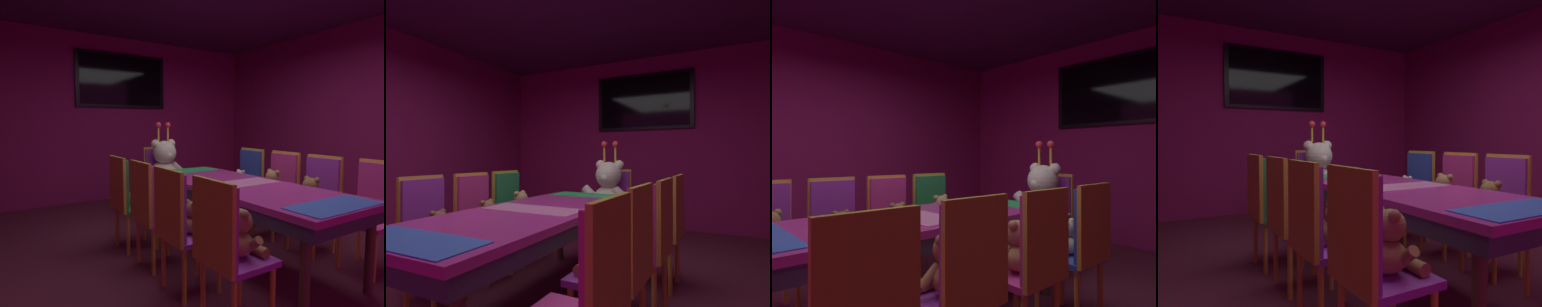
% 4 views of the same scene
% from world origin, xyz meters
% --- Properties ---
extents(ground_plane, '(7.90, 7.90, 0.00)m').
position_xyz_m(ground_plane, '(0.00, 0.00, 0.00)').
color(ground_plane, '#591E33').
extents(wall_back, '(5.20, 0.12, 2.80)m').
position_xyz_m(wall_back, '(0.00, 3.20, 1.40)').
color(wall_back, '#8C1959').
rests_on(wall_back, ground_plane).
extents(banquet_table, '(0.90, 2.36, 0.75)m').
position_xyz_m(banquet_table, '(0.00, 0.00, 0.65)').
color(banquet_table, '#B22D8C').
rests_on(banquet_table, ground_plane).
extents(chair_left_0, '(0.42, 0.41, 0.98)m').
position_xyz_m(chair_left_0, '(-0.85, -0.80, 0.60)').
color(chair_left_0, purple).
rests_on(chair_left_0, ground_plane).
extents(teddy_left_0, '(0.27, 0.34, 0.33)m').
position_xyz_m(teddy_left_0, '(-0.70, -0.80, 0.60)').
color(teddy_left_0, olive).
rests_on(teddy_left_0, chair_left_0).
extents(chair_left_1, '(0.42, 0.41, 0.98)m').
position_xyz_m(chair_left_1, '(-0.86, -0.26, 0.60)').
color(chair_left_1, purple).
rests_on(chair_left_1, ground_plane).
extents(teddy_left_1, '(0.21, 0.28, 0.26)m').
position_xyz_m(teddy_left_1, '(-0.72, -0.26, 0.57)').
color(teddy_left_1, brown).
rests_on(teddy_left_1, chair_left_1).
extents(chair_left_2, '(0.42, 0.41, 0.98)m').
position_xyz_m(chair_left_2, '(-0.85, 0.27, 0.60)').
color(chair_left_2, '#CC338C').
rests_on(chair_left_2, ground_plane).
extents(teddy_left_2, '(0.23, 0.30, 0.28)m').
position_xyz_m(teddy_left_2, '(-0.70, 0.27, 0.58)').
color(teddy_left_2, olive).
rests_on(teddy_left_2, chair_left_2).
extents(chair_left_3, '(0.42, 0.41, 0.98)m').
position_xyz_m(chair_left_3, '(-0.87, 0.80, 0.60)').
color(chair_left_3, '#268C4C').
rests_on(chair_left_3, ground_plane).
extents(teddy_left_3, '(0.26, 0.33, 0.31)m').
position_xyz_m(teddy_left_3, '(-0.72, 0.80, 0.59)').
color(teddy_left_3, tan).
rests_on(teddy_left_3, chair_left_3).
extents(chair_right_1, '(0.42, 0.41, 0.98)m').
position_xyz_m(chair_right_1, '(0.84, -0.26, 0.60)').
color(chair_right_1, purple).
rests_on(chair_right_1, ground_plane).
extents(teddy_right_1, '(0.26, 0.34, 0.32)m').
position_xyz_m(teddy_right_1, '(0.70, -0.26, 0.60)').
color(teddy_right_1, olive).
rests_on(teddy_right_1, chair_right_1).
extents(chair_right_2, '(0.42, 0.41, 0.98)m').
position_xyz_m(chair_right_2, '(0.86, 0.27, 0.60)').
color(chair_right_2, '#CC338C').
rests_on(chair_right_2, ground_plane).
extents(teddy_right_2, '(0.27, 0.35, 0.33)m').
position_xyz_m(teddy_right_2, '(0.72, 0.27, 0.60)').
color(teddy_right_2, '#9E7247').
rests_on(teddy_right_2, chair_right_2).
extents(chair_right_3, '(0.42, 0.41, 0.98)m').
position_xyz_m(chair_right_3, '(0.86, 0.84, 0.60)').
color(chair_right_3, '#2D47B2').
rests_on(chair_right_3, ground_plane).
extents(teddy_right_3, '(0.21, 0.27, 0.26)m').
position_xyz_m(teddy_right_3, '(0.72, 0.84, 0.57)').
color(teddy_right_3, beige).
rests_on(teddy_right_3, chair_right_3).
extents(throne_chair, '(0.41, 0.42, 0.98)m').
position_xyz_m(throne_chair, '(0.00, 1.72, 0.60)').
color(throne_chair, purple).
rests_on(throne_chair, ground_plane).
extents(king_teddy_bear, '(0.68, 0.53, 0.87)m').
position_xyz_m(king_teddy_bear, '(0.00, 1.55, 0.74)').
color(king_teddy_bear, silver).
rests_on(king_teddy_bear, throne_chair).
extents(wall_tv, '(1.58, 0.06, 0.92)m').
position_xyz_m(wall_tv, '(0.00, 3.11, 2.05)').
color(wall_tv, black).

